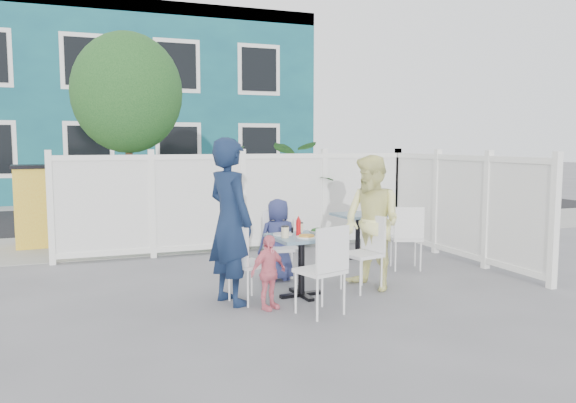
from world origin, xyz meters
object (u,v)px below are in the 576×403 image
object	(u,v)px
utility_cabinet	(38,208)
man	(230,221)
main_table	(301,249)
chair_near	(325,264)
toddler	(268,272)
chair_left	(244,258)
spare_table	(358,224)
boy	(278,240)
woman	(372,223)
chair_right	(366,247)
chair_back	(280,241)

from	to	relation	value
utility_cabinet	man	xyz separation A→B (m)	(2.23, -4.43, 0.24)
main_table	chair_near	world-z (taller)	chair_near
man	toddler	world-z (taller)	man
utility_cabinet	chair_left	xyz separation A→B (m)	(2.37, -4.48, -0.17)
main_table	spare_table	size ratio (longest dim) A/B	1.04
main_table	boy	world-z (taller)	boy
woman	chair_right	bearing A→B (deg)	-96.02
main_table	toddler	distance (m)	0.65
chair_left	man	size ratio (longest dim) A/B	0.48
utility_cabinet	chair_near	distance (m)	6.04
utility_cabinet	chair_right	world-z (taller)	utility_cabinet
utility_cabinet	man	world-z (taller)	man
main_table	chair_back	world-z (taller)	chair_back
woman	boy	xyz separation A→B (m)	(-0.93, 0.80, -0.28)
chair_near	toddler	distance (m)	0.65
spare_table	toddler	world-z (taller)	toddler
utility_cabinet	chair_near	xyz separation A→B (m)	(3.01, -5.23, -0.13)
chair_right	chair_near	bearing A→B (deg)	117.55
man	main_table	bearing A→B (deg)	-110.55
spare_table	boy	size ratio (longest dim) A/B	0.65
woman	toddler	bearing A→B (deg)	-93.03
woman	toddler	xyz separation A→B (m)	(-1.45, -0.37, -0.41)
chair_right	chair_back	distance (m)	1.13
main_table	spare_table	world-z (taller)	main_table
chair_near	boy	bearing A→B (deg)	70.92
utility_cabinet	man	distance (m)	4.96
chair_near	man	size ratio (longest dim) A/B	0.51
spare_table	chair_left	world-z (taller)	chair_left
chair_back	chair_near	distance (m)	1.55
main_table	woman	distance (m)	0.96
chair_near	chair_left	bearing A→B (deg)	113.51
spare_table	chair_near	world-z (taller)	chair_near
chair_left	chair_near	size ratio (longest dim) A/B	0.93
chair_right	man	world-z (taller)	man
main_table	spare_table	xyz separation A→B (m)	(1.61, 1.68, -0.01)
chair_left	boy	distance (m)	1.10
woman	toddler	size ratio (longest dim) A/B	2.02
chair_left	chair_near	bearing A→B (deg)	18.98
man	boy	xyz separation A→B (m)	(0.84, 0.79, -0.39)
chair_near	toddler	size ratio (longest dim) A/B	1.17
main_table	boy	bearing A→B (deg)	89.96
chair_right	woman	xyz separation A→B (m)	(0.08, 0.02, 0.29)
spare_table	chair_near	bearing A→B (deg)	-123.91
main_table	toddler	size ratio (longest dim) A/B	0.90
chair_back	toddler	world-z (taller)	chair_back
chair_left	boy	xyz separation A→B (m)	(0.70, 0.85, 0.02)
woman	boy	size ratio (longest dim) A/B	1.53
boy	toddler	world-z (taller)	boy
boy	toddler	distance (m)	1.29
utility_cabinet	chair_back	size ratio (longest dim) A/B	1.49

